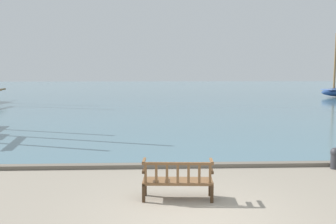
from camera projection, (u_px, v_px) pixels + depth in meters
The scene contains 5 objects.
ground_plane at pixel (197, 216), 7.59m from camera, with size 160.00×160.00×0.00m, color gray.
harbor_water at pixel (159, 91), 51.26m from camera, with size 100.00×80.00×0.08m, color slate.
quay_edge_kerb at pixel (182, 165), 11.41m from camera, with size 40.00×0.30×0.12m, color #675F54.
park_bench at pixel (178, 180), 8.53m from camera, with size 1.63×0.62×0.92m.
mooring_bollard at pixel (335, 157), 11.20m from camera, with size 0.30×0.30×0.65m.
Camera 1 is at (-0.90, -7.27, 2.97)m, focal length 40.00 mm.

